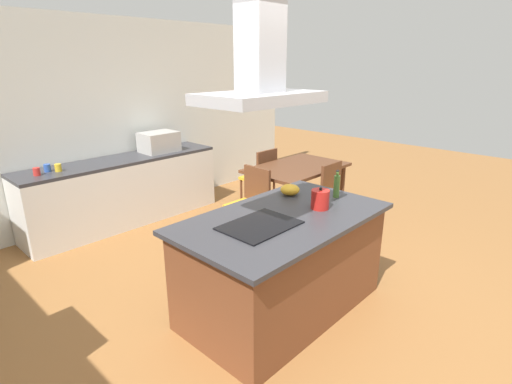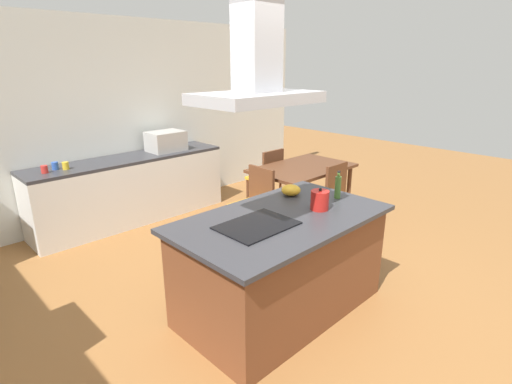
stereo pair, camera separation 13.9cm
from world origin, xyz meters
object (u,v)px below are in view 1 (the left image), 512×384
object	(u,v)px
tea_kettle	(320,199)
mixing_bowl	(290,190)
countertop_microwave	(159,142)
coffee_mug_blue	(47,168)
range_hood	(260,67)
chair_at_left_end	(251,199)
cooktop	(260,225)
coffee_mug_red	(37,172)
chair_facing_back_wall	(262,174)
coffee_mug_yellow	(58,168)
chair_facing_island	(337,193)
dining_table	(297,172)
olive_oil_bottle	(337,186)

from	to	relation	value
tea_kettle	mixing_bowl	world-z (taller)	tea_kettle
countertop_microwave	coffee_mug_blue	size ratio (longest dim) A/B	5.56
tea_kettle	range_hood	distance (m)	1.30
mixing_bowl	chair_at_left_end	distance (m)	1.16
cooktop	countertop_microwave	world-z (taller)	countertop_microwave
coffee_mug_red	chair_facing_back_wall	world-z (taller)	coffee_mug_red
tea_kettle	coffee_mug_yellow	world-z (taller)	tea_kettle
chair_facing_back_wall	range_hood	world-z (taller)	range_hood
countertop_microwave	chair_facing_island	distance (m)	2.60
mixing_bowl	range_hood	distance (m)	1.42
dining_table	cooktop	bearing A→B (deg)	-149.18
chair_facing_island	olive_oil_bottle	bearing A→B (deg)	-149.29
tea_kettle	mixing_bowl	size ratio (longest dim) A/B	1.13
countertop_microwave	coffee_mug_red	xyz separation A→B (m)	(-1.67, -0.05, -0.09)
dining_table	tea_kettle	bearing A→B (deg)	-136.82
olive_oil_bottle	coffee_mug_blue	world-z (taller)	olive_oil_bottle
coffee_mug_red	chair_at_left_end	bearing A→B (deg)	-39.12
tea_kettle	chair_facing_back_wall	bearing A→B (deg)	54.17
cooktop	chair_facing_back_wall	xyz separation A→B (m)	(2.14, 1.94, -0.40)
coffee_mug_red	dining_table	distance (m)	3.23
mixing_bowl	chair_facing_island	distance (m)	1.48
olive_oil_bottle	chair_facing_island	size ratio (longest dim) A/B	0.30
cooktop	chair_facing_back_wall	size ratio (longest dim) A/B	0.67
coffee_mug_blue	chair_at_left_end	bearing A→B (deg)	-42.91
chair_at_left_end	range_hood	size ratio (longest dim) A/B	0.99
range_hood	chair_facing_island	bearing A→B (deg)	15.98
mixing_bowl	coffee_mug_yellow	size ratio (longest dim) A/B	2.09
cooktop	range_hood	world-z (taller)	range_hood
cooktop	mixing_bowl	distance (m)	0.83
chair_facing_back_wall	mixing_bowl	bearing A→B (deg)	-130.10
olive_oil_bottle	mixing_bowl	size ratio (longest dim) A/B	1.42
coffee_mug_blue	range_hood	size ratio (longest dim) A/B	0.10
olive_oil_bottle	coffee_mug_red	size ratio (longest dim) A/B	2.96
olive_oil_bottle	coffee_mug_yellow	world-z (taller)	olive_oil_bottle
mixing_bowl	coffee_mug_blue	world-z (taller)	mixing_bowl
cooktop	olive_oil_bottle	size ratio (longest dim) A/B	2.25
range_hood	olive_oil_bottle	bearing A→B (deg)	-3.17
coffee_mug_red	tea_kettle	bearing A→B (deg)	-65.72
tea_kettle	chair_at_left_end	distance (m)	1.59
countertop_microwave	chair_facing_island	size ratio (longest dim) A/B	0.56
cooktop	tea_kettle	size ratio (longest dim) A/B	2.83
coffee_mug_red	range_hood	bearing A→B (deg)	-76.56
chair_facing_island	range_hood	distance (m)	2.74
tea_kettle	olive_oil_bottle	distance (m)	0.37
countertop_microwave	dining_table	bearing A→B (deg)	-54.23
cooktop	chair_facing_back_wall	world-z (taller)	cooktop
coffee_mug_blue	chair_facing_island	world-z (taller)	coffee_mug_blue
cooktop	countertop_microwave	distance (m)	3.05
olive_oil_bottle	mixing_bowl	bearing A→B (deg)	124.10
chair_facing_island	range_hood	bearing A→B (deg)	-164.02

